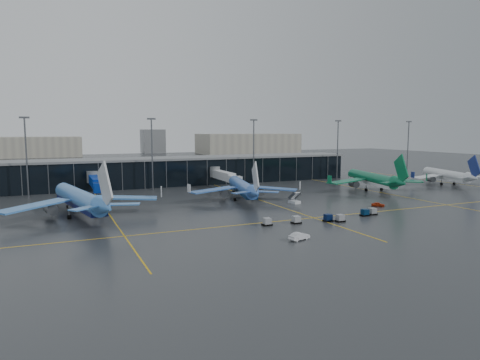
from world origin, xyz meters
name	(u,v)px	position (x,y,z in m)	size (l,w,h in m)	color
ground	(250,210)	(0.00, 0.00, 0.00)	(600.00, 600.00, 0.00)	#282B2D
terminal_pier	(184,170)	(0.00, 62.00, 5.42)	(142.00, 17.00, 10.70)	black
jet_bridges	(96,182)	(-35.00, 42.99, 4.55)	(94.00, 27.50, 7.20)	#595B60
flood_masts	(205,150)	(5.00, 50.00, 13.81)	(203.00, 0.50, 25.50)	#595B60
distant_hangars	(171,144)	(49.94, 270.08, 8.79)	(260.00, 71.00, 22.00)	#B2AD99
taxi_lines	(265,202)	(10.00, 10.61, 0.01)	(220.00, 120.00, 0.02)	gold
airliner_arkefly	(79,188)	(-41.86, 10.22, 7.04)	(40.24, 45.83, 14.08)	#3F7FD0
airliner_klm_near	(242,180)	(5.61, 17.51, 6.14)	(35.07, 39.94, 12.27)	#3B6DC3
airliner_aer_lingus	(372,172)	(56.06, 17.83, 6.54)	(37.39, 42.58, 13.09)	#0C6742
airliner_ba	(446,169)	(94.54, 19.45, 5.90)	(33.69, 38.37, 11.79)	silver
baggage_carts	(330,217)	(11.88, -18.97, 0.76)	(32.22, 5.03, 1.70)	black
mobile_airstair	(295,201)	(16.61, 4.85, 0.77)	(2.64, 3.48, 3.45)	silver
service_van_red	(378,204)	(35.13, -9.26, 0.61)	(1.45, 3.59, 1.22)	#B42D0D
service_van_white	(299,236)	(-4.37, -31.76, 0.75)	(1.59, 4.57, 1.50)	silver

